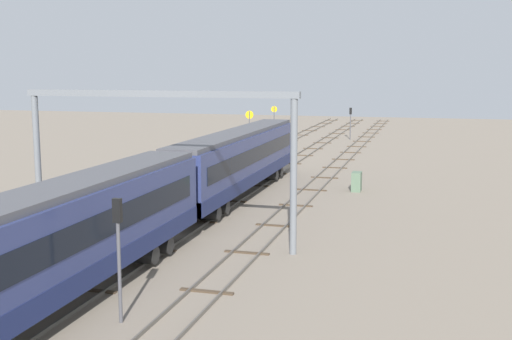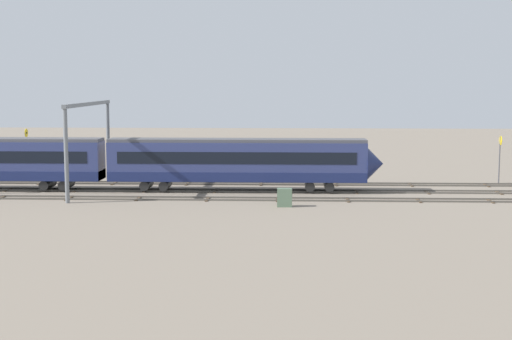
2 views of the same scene
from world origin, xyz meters
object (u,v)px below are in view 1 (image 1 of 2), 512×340
object	(u,v)px
speed_sign_mid_trackside	(249,125)
speed_sign_distant_end	(274,119)
signal_light_trackside_approach	(119,242)
overhead_gantry	(157,132)
relay_cabinet	(357,182)
signal_light_trackside_departure	(350,119)

from	to	relation	value
speed_sign_mid_trackside	speed_sign_distant_end	bearing A→B (deg)	-0.73
signal_light_trackside_approach	speed_sign_distant_end	bearing A→B (deg)	8.65
overhead_gantry	relay_cabinet	bearing A→B (deg)	-24.88
speed_sign_distant_end	signal_light_trackside_approach	xyz separation A→B (m)	(-62.24, -9.46, 0.08)
signal_light_trackside_departure	relay_cabinet	world-z (taller)	signal_light_trackside_departure
relay_cabinet	signal_light_trackside_approach	bearing A→B (deg)	169.42
overhead_gantry	signal_light_trackside_departure	world-z (taller)	overhead_gantry
speed_sign_mid_trackside	speed_sign_distant_end	world-z (taller)	speed_sign_mid_trackside
speed_sign_mid_trackside	relay_cabinet	distance (m)	26.54
speed_sign_mid_trackside	signal_light_trackside_departure	world-z (taller)	speed_sign_mid_trackside
overhead_gantry	signal_light_trackside_approach	bearing A→B (deg)	-163.57
overhead_gantry	signal_light_trackside_departure	xyz separation A→B (m)	(56.95, -3.21, -3.25)
overhead_gantry	speed_sign_mid_trackside	distance (m)	40.82
overhead_gantry	signal_light_trackside_approach	distance (m)	11.48
speed_sign_mid_trackside	signal_light_trackside_departure	distance (m)	19.36
speed_sign_distant_end	signal_light_trackside_departure	size ratio (longest dim) A/B	1.08
signal_light_trackside_approach	relay_cabinet	bearing A→B (deg)	-10.58
signal_light_trackside_approach	signal_light_trackside_departure	bearing A→B (deg)	-0.07
overhead_gantry	relay_cabinet	distance (m)	21.04
speed_sign_mid_trackside	signal_light_trackside_departure	bearing A→B (deg)	-30.04
overhead_gantry	signal_light_trackside_approach	world-z (taller)	overhead_gantry
signal_light_trackside_departure	signal_light_trackside_approach	bearing A→B (deg)	179.93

